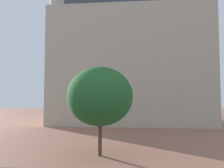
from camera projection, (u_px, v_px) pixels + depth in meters
landmark_building at (130, 57)px, 32.60m from camera, size 22.97×12.05×33.38m
tree_curb_far at (100, 96)px, 14.30m from camera, size 4.56×4.56×6.12m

